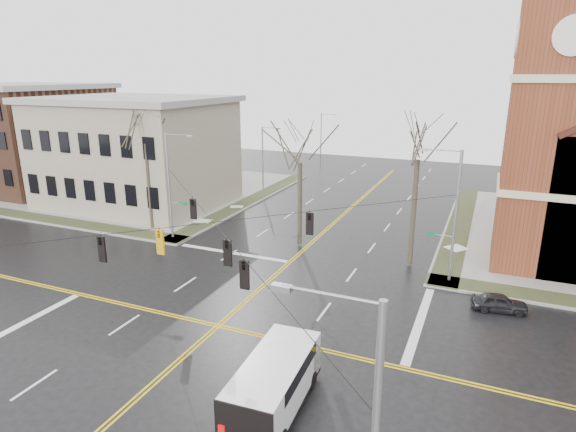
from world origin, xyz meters
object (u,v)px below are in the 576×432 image
at_px(cargo_van, 276,378).
at_px(signal_pole_nw, 171,183).
at_px(streetlight_north_a, 264,159).
at_px(tree_ne, 418,152).
at_px(parked_car_a, 499,302).
at_px(signal_pole_ne, 453,213).
at_px(tree_nw_far, 145,138).
at_px(tree_nw_near, 300,157).
at_px(streetlight_north_b, 322,138).

bearing_deg(cargo_van, signal_pole_nw, 133.37).
bearing_deg(streetlight_north_a, tree_ne, -37.28).
xyz_separation_m(cargo_van, parked_car_a, (8.79, 13.19, -0.82)).
relative_size(signal_pole_nw, parked_car_a, 2.80).
distance_m(signal_pole_nw, parked_car_a, 26.57).
bearing_deg(signal_pole_ne, parked_car_a, -43.77).
bearing_deg(signal_pole_nw, streetlight_north_a, 87.68).
height_order(cargo_van, tree_nw_far, tree_nw_far).
distance_m(signal_pole_nw, cargo_van, 24.05).
bearing_deg(cargo_van, parked_car_a, 53.32).
distance_m(signal_pole_ne, signal_pole_nw, 22.64).
xyz_separation_m(tree_nw_near, tree_ne, (9.21, -0.82, 1.08)).
height_order(signal_pole_ne, parked_car_a, signal_pole_ne).
height_order(streetlight_north_a, parked_car_a, streetlight_north_a).
bearing_deg(signal_pole_nw, streetlight_north_b, 88.95).
bearing_deg(tree_ne, cargo_van, -98.11).
distance_m(signal_pole_nw, tree_nw_near, 11.24).
bearing_deg(tree_nw_far, cargo_van, -40.84).
height_order(signal_pole_ne, streetlight_north_b, signal_pole_ne).
xyz_separation_m(signal_pole_ne, streetlight_north_b, (-21.97, 36.50, -0.48)).
xyz_separation_m(signal_pole_nw, cargo_van, (17.22, -16.41, -3.58)).
relative_size(cargo_van, tree_nw_far, 0.54).
bearing_deg(tree_nw_near, parked_car_a, -21.15).
height_order(tree_nw_far, tree_nw_near, tree_nw_far).
distance_m(streetlight_north_b, tree_nw_far, 35.44).
distance_m(signal_pole_nw, tree_nw_far, 5.17).
xyz_separation_m(streetlight_north_a, cargo_van, (16.55, -32.91, -3.10)).
bearing_deg(cargo_van, streetlight_north_b, 104.35).
height_order(signal_pole_nw, tree_nw_far, tree_nw_far).
xyz_separation_m(streetlight_north_b, parked_car_a, (25.33, -39.72, -3.92)).
height_order(tree_nw_near, tree_ne, tree_ne).
relative_size(signal_pole_ne, streetlight_north_b, 1.12).
bearing_deg(tree_nw_near, signal_pole_ne, -12.81).
distance_m(cargo_van, tree_nw_near, 21.14).
distance_m(streetlight_north_a, tree_nw_near, 17.24).
xyz_separation_m(streetlight_north_b, tree_ne, (19.16, -34.59, 4.05)).
bearing_deg(streetlight_north_b, streetlight_north_a, -90.00).
distance_m(signal_pole_ne, streetlight_north_a, 27.48).
bearing_deg(parked_car_a, tree_ne, 41.89).
bearing_deg(streetlight_north_b, cargo_van, -72.63).
relative_size(signal_pole_ne, signal_pole_nw, 1.00).
height_order(signal_pole_ne, signal_pole_nw, same).
distance_m(signal_pole_ne, tree_nw_far, 26.45).
bearing_deg(signal_pole_ne, tree_nw_near, 167.19).
bearing_deg(tree_nw_near, streetlight_north_a, 125.85).
distance_m(tree_nw_far, tree_nw_near, 14.23).
xyz_separation_m(tree_nw_far, tree_nw_near, (14.15, 1.21, -0.97)).
bearing_deg(tree_nw_far, tree_nw_near, 4.87).
height_order(signal_pole_nw, tree_ne, tree_ne).
bearing_deg(tree_nw_far, tree_ne, 0.94).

